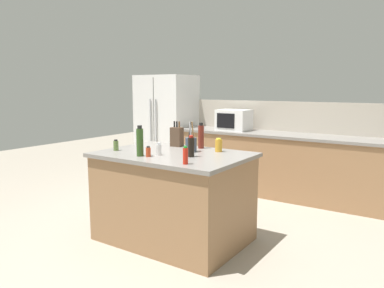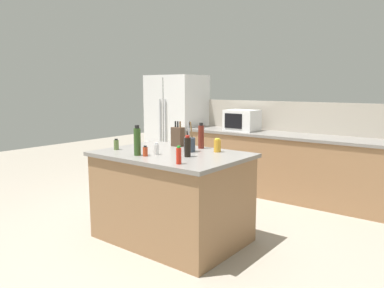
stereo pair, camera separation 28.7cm
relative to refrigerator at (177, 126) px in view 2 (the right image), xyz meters
name	(u,v)px [view 2 (the right image)]	position (x,y,z in m)	size (l,w,h in m)	color
ground_plane	(172,238)	(1.82, -2.25, -0.91)	(14.00, 14.00, 0.00)	gray
back_counter_run	(285,166)	(2.12, -0.05, -0.44)	(3.21, 0.66, 0.94)	#936B47
wall_backsplash	(296,117)	(2.12, 0.27, 0.26)	(3.17, 0.03, 0.46)	#B2A899
kitchen_island	(172,196)	(1.82, -2.25, -0.44)	(1.53, 1.07, 0.94)	#936B47
refrigerator	(177,126)	(0.00, 0.00, 0.00)	(0.96, 0.75, 1.82)	white
microwave	(242,120)	(1.38, -0.05, 0.19)	(0.49, 0.39, 0.32)	white
knife_block	(178,136)	(1.60, -1.87, 0.14)	(0.14, 0.11, 0.29)	#4C3828
utensil_crock	(190,144)	(1.94, -2.08, 0.11)	(0.12, 0.12, 0.32)	#333D4C
hot_sauce_bottle	(179,156)	(2.26, -2.65, 0.10)	(0.05, 0.05, 0.16)	red
vinegar_bottle	(201,136)	(1.90, -1.83, 0.16)	(0.07, 0.07, 0.29)	maroon
spice_jar_oregano	(116,145)	(1.22, -2.47, 0.08)	(0.05, 0.05, 0.12)	#567038
soy_sauce_bottle	(188,147)	(2.10, -2.32, 0.13)	(0.06, 0.06, 0.21)	black
olive_oil_bottle	(137,141)	(1.66, -2.57, 0.17)	(0.07, 0.07, 0.31)	#2D4C1E
honey_jar	(217,146)	(2.17, -1.91, 0.10)	(0.08, 0.08, 0.14)	gold
salt_shaker	(156,149)	(1.78, -2.43, 0.08)	(0.05, 0.05, 0.12)	silver
spice_jar_paprika	(145,151)	(1.75, -2.55, 0.08)	(0.05, 0.05, 0.10)	#B73D1E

